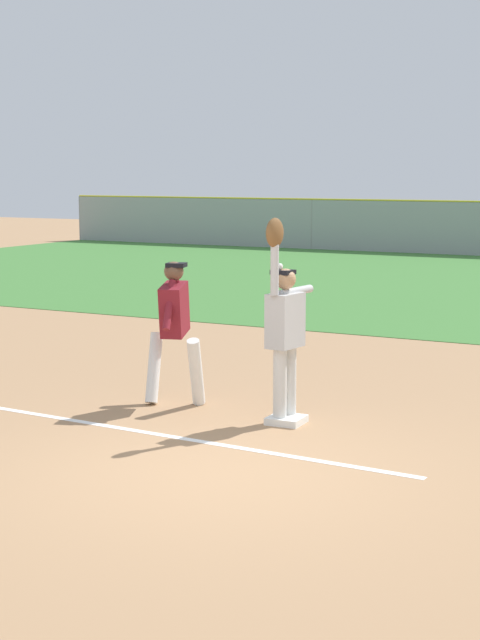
# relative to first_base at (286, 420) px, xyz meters

# --- Properties ---
(ground_plane) EXTENTS (78.00, 78.00, 0.00)m
(ground_plane) POSITION_rel_first_base_xyz_m (0.23, -1.92, -0.04)
(ground_plane) COLOR #A37A54
(first_base) EXTENTS (0.39, 0.39, 0.08)m
(first_base) POSITION_rel_first_base_xyz_m (0.00, 0.00, 0.00)
(first_base) COLOR white
(first_base) RESTS_ON ground_plane
(fielder) EXTENTS (0.31, 0.90, 2.28)m
(fielder) POSITION_rel_first_base_xyz_m (-0.04, 0.01, 1.08)
(fielder) COLOR silver
(fielder) RESTS_ON ground_plane
(runner) EXTENTS (0.85, 0.83, 1.72)m
(runner) POSITION_rel_first_base_xyz_m (-1.57, 0.20, 0.96)
(runner) COLOR white
(runner) RESTS_ON ground_plane
(baseball) EXTENTS (0.07, 0.07, 0.07)m
(baseball) POSITION_rel_first_base_xyz_m (-0.10, 0.01, 1.70)
(baseball) COLOR white
(parked_car_tan) EXTENTS (4.59, 2.50, 1.25)m
(parked_car_tan) POSITION_rel_first_base_xyz_m (-5.23, 26.84, 0.63)
(parked_car_tan) COLOR tan
(parked_car_tan) RESTS_ON ground_plane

